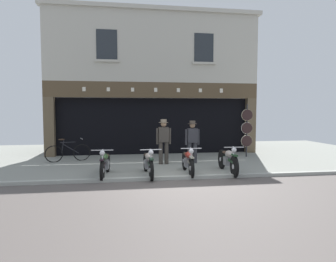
# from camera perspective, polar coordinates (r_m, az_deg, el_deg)

# --- Properties ---
(ground) EXTENTS (21.70, 22.00, 0.18)m
(ground) POSITION_cam_1_polar(r_m,az_deg,el_deg) (7.59, 2.37, -11.59)
(ground) COLOR gray
(shop_facade) EXTENTS (10.00, 4.42, 6.65)m
(shop_facade) POSITION_cam_1_polar(r_m,az_deg,el_deg) (15.22, -3.27, 3.06)
(shop_facade) COLOR black
(shop_facade) RESTS_ON ground
(motorcycle_left) EXTENTS (0.62, 1.93, 0.90)m
(motorcycle_left) POSITION_cam_1_polar(r_m,az_deg,el_deg) (9.13, -12.21, -6.13)
(motorcycle_left) COLOR black
(motorcycle_left) RESTS_ON ground
(motorcycle_center_left) EXTENTS (0.62, 1.99, 0.90)m
(motorcycle_center_left) POSITION_cam_1_polar(r_m,az_deg,el_deg) (9.03, -3.87, -6.15)
(motorcycle_center_left) COLOR black
(motorcycle_center_left) RESTS_ON ground
(motorcycle_center) EXTENTS (0.62, 1.93, 0.90)m
(motorcycle_center) POSITION_cam_1_polar(r_m,az_deg,el_deg) (9.29, 3.91, -5.86)
(motorcycle_center) COLOR black
(motorcycle_center) RESTS_ON ground
(motorcycle_center_right) EXTENTS (0.62, 2.05, 0.93)m
(motorcycle_center_right) POSITION_cam_1_polar(r_m,az_deg,el_deg) (9.61, 11.60, -5.52)
(motorcycle_center_right) COLOR black
(motorcycle_center_right) RESTS_ON ground
(salesman_left) EXTENTS (0.56, 0.37, 1.69)m
(salesman_left) POSITION_cam_1_polar(r_m,az_deg,el_deg) (10.94, -0.87, -1.57)
(salesman_left) COLOR #38332D
(salesman_left) RESTS_ON ground
(shopkeeper_center) EXTENTS (0.56, 0.36, 1.63)m
(shopkeeper_center) POSITION_cam_1_polar(r_m,az_deg,el_deg) (11.16, 4.78, -1.69)
(shopkeeper_center) COLOR #2D2D33
(shopkeeper_center) RESTS_ON ground
(tyre_sign_pole) EXTENTS (0.51, 0.06, 2.29)m
(tyre_sign_pole) POSITION_cam_1_polar(r_m,az_deg,el_deg) (13.12, 15.16, 0.49)
(tyre_sign_pole) COLOR #232328
(tyre_sign_pole) RESTS_ON ground
(advert_board_near) EXTENTS (0.82, 0.03, 1.10)m
(advert_board_near) POSITION_cam_1_polar(r_m,az_deg,el_deg) (13.58, -10.99, 2.76)
(advert_board_near) COLOR silver
(leaning_bicycle) EXTENTS (1.67, 0.66, 0.93)m
(leaning_bicycle) POSITION_cam_1_polar(r_m,az_deg,el_deg) (12.25, -18.99, -3.94)
(leaning_bicycle) COLOR black
(leaning_bicycle) RESTS_ON ground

